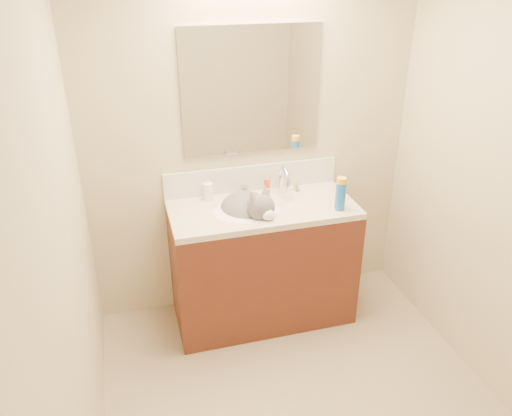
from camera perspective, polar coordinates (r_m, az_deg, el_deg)
room_shell at (r=2.11m, az=8.35°, el=4.13°), size 2.24×2.54×2.52m
vanity_cabinet at (r=3.43m, az=0.75°, el=-6.57°), size 1.20×0.55×0.82m
counter_slab at (r=3.21m, az=0.79°, el=-0.13°), size 1.20×0.55×0.04m
basin at (r=3.18m, az=-1.14°, el=-1.43°), size 0.45×0.36×0.14m
faucet at (r=3.33m, az=3.12°, el=2.89°), size 0.28×0.20×0.21m
cat at (r=3.19m, az=-0.86°, el=-0.29°), size 0.46×0.50×0.34m
backsplash at (r=3.39m, az=-0.44°, el=3.46°), size 1.20×0.02×0.18m
mirror at (r=3.21m, az=-0.48°, el=13.19°), size 0.90×0.02×0.80m
pill_bottle at (r=3.29m, az=-5.48°, el=1.89°), size 0.07×0.07×0.11m
pill_label at (r=3.29m, az=-5.47°, el=1.69°), size 0.07×0.07×0.04m
silver_jar at (r=3.34m, az=-1.34°, el=2.00°), size 0.07×0.07×0.07m
amber_bottle at (r=3.37m, az=1.28°, el=2.55°), size 0.04×0.04×0.10m
toothbrush at (r=3.27m, az=1.71°, el=0.91°), size 0.10×0.13×0.01m
toothbrush_head at (r=3.27m, az=1.72°, el=0.94°), size 0.03×0.03×0.01m
spray_can at (r=3.17m, az=9.62°, el=1.31°), size 0.08×0.08×0.18m
spray_cap at (r=3.13m, az=9.77°, el=3.12°), size 0.08×0.08×0.04m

